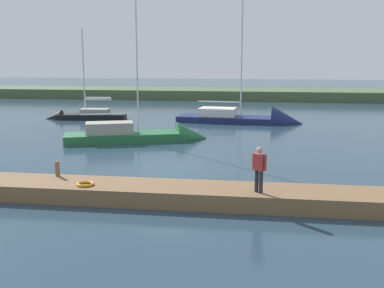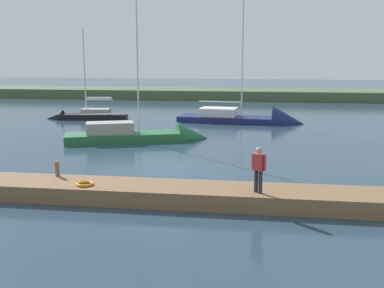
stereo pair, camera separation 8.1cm
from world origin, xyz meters
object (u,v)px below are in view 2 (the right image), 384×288
Objects in this scene: sailboat_mid_channel at (253,121)px; person_on_dock at (259,167)px; mooring_post_near at (57,169)px; sailboat_near_dock at (147,138)px; sailboat_far_left at (83,117)px; life_ring_buoy at (85,184)px.

person_on_dock is at bearing -82.70° from sailboat_mid_channel.
person_on_dock reaches higher than mooring_post_near.
sailboat_near_dock is at bearing -119.14° from sailboat_mid_channel.
sailboat_far_left is at bearing 110.64° from sailboat_near_dock.
mooring_post_near is at bearing -35.60° from life_ring_buoy.
sailboat_far_left is (7.50, -21.62, -0.78)m from mooring_post_near.
sailboat_near_dock is at bearing -111.03° from person_on_dock.
sailboat_mid_channel is 7.44× the size of person_on_dock.
sailboat_far_left is (8.20, -9.72, -0.02)m from sailboat_near_dock.
person_on_dock is (-8.02, 1.15, 0.64)m from mooring_post_near.
sailboat_mid_channel reaches higher than person_on_dock.
mooring_post_near is at bearing -112.89° from sailboat_near_dock.
sailboat_near_dock reaches higher than sailboat_far_left.
mooring_post_near is 11.94m from sailboat_near_dock.
sailboat_mid_channel reaches higher than mooring_post_near.
sailboat_mid_channel is 1.43× the size of sailboat_far_left.
mooring_post_near is 0.91× the size of life_ring_buoy.
sailboat_near_dock reaches higher than mooring_post_near.
life_ring_buoy is at bearing -98.62° from sailboat_mid_channel.
life_ring_buoy is at bearing 144.40° from mooring_post_near.
sailboat_near_dock is (-0.70, -11.90, -0.76)m from mooring_post_near.
person_on_dock reaches higher than life_ring_buoy.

